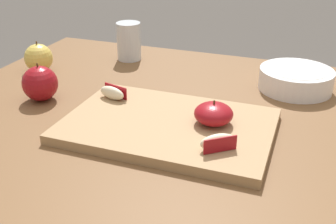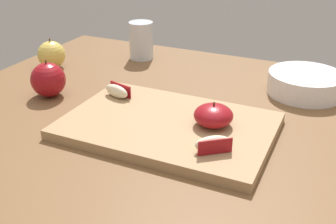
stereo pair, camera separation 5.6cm
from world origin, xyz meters
The scene contains 9 objects.
dining_table centered at (0.00, 0.00, 0.62)m, with size 1.22×0.85×0.73m.
cutting_board centered at (-0.06, -0.07, 0.74)m, with size 0.40×0.26×0.02m.
apple_half_skin_up centered at (0.02, -0.05, 0.77)m, with size 0.07×0.07×0.05m.
apple_wedge_near_knife centered at (0.05, -0.14, 0.76)m, with size 0.06×0.06×0.03m.
apple_wedge_back centered at (-0.21, -0.01, 0.76)m, with size 0.07×0.04×0.03m.
whole_apple_red_delicious centered at (-0.38, -0.03, 0.77)m, with size 0.08×0.08×0.09m.
whole_apple_golden centered at (-0.50, 0.12, 0.76)m, with size 0.07×0.07×0.08m.
ceramic_fruit_bowl centered at (0.15, 0.23, 0.75)m, with size 0.17×0.17×0.05m.
drinking_glass_water centered at (-0.31, 0.29, 0.78)m, with size 0.07×0.07×0.10m.
Camera 1 is at (0.18, -0.73, 1.11)m, focal length 44.18 mm.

